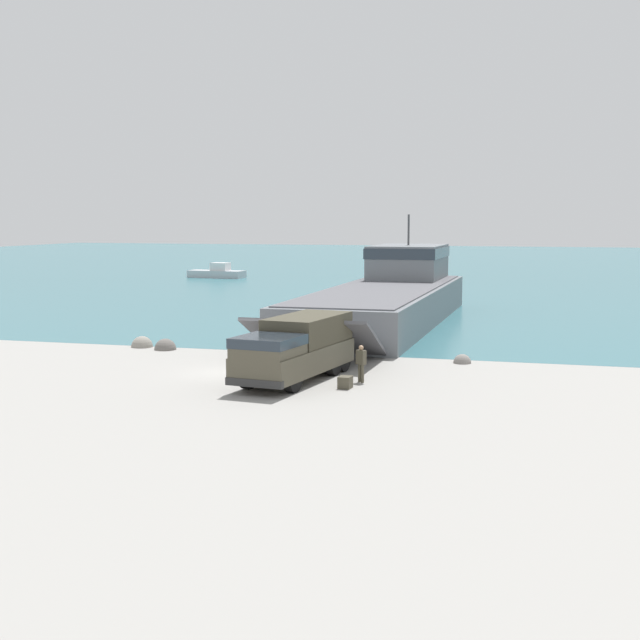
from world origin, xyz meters
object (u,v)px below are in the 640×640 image
Objects in this scene: landing_craft at (388,295)px; soldier_on_ramp at (361,361)px; military_truck at (296,348)px; cargo_crate at (345,382)px; moored_boat_a at (217,273)px.

landing_craft is 20.51× the size of soldier_on_ramp.
military_truck reaches higher than cargo_crate.
soldier_on_ramp is (2.91, 0.36, -0.53)m from military_truck.
military_truck is 1.20× the size of moored_boat_a.
moored_boat_a is at bearing -121.70° from soldier_on_ramp.
landing_craft is 54.43× the size of cargo_crate.
soldier_on_ramp is 1.71m from cargo_crate.
military_truck is 13.33× the size of cargo_crate.
military_truck reaches higher than soldier_on_ramp.
soldier_on_ramp is at bearing -81.76° from landing_craft.
military_truck is at bearing -52.25° from soldier_on_ramp.
military_truck is 2.98m from soldier_on_ramp.
landing_craft is 25.41m from cargo_crate.
military_truck is 5.02× the size of soldier_on_ramp.
landing_craft is at bearing -139.21° from moored_boat_a.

